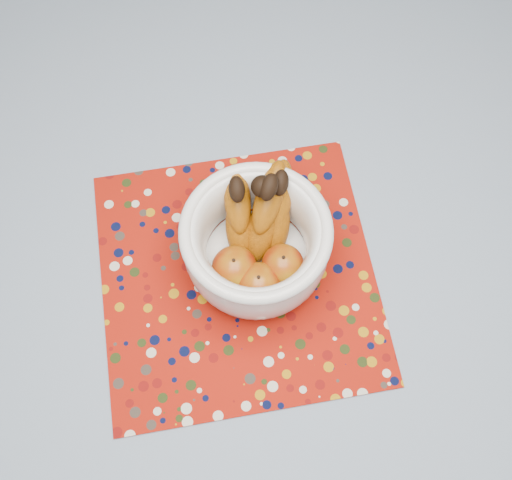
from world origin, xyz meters
TOP-DOWN VIEW (x-y plane):
  - table at (0.00, 0.00)m, footprint 1.20×1.20m
  - tablecloth at (0.00, 0.00)m, footprint 1.32×1.32m
  - placemat at (-0.05, -0.01)m, footprint 0.50×0.50m
  - fruit_bowl at (-0.02, 0.03)m, footprint 0.22×0.24m

SIDE VIEW (x-z plane):
  - table at x=0.00m, z-range 0.30..1.05m
  - tablecloth at x=0.00m, z-range 0.75..0.76m
  - placemat at x=-0.05m, z-range 0.76..0.76m
  - fruit_bowl at x=-0.02m, z-range 0.75..0.93m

